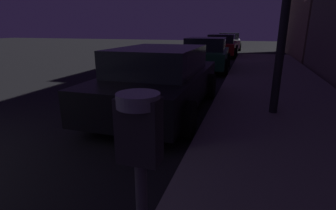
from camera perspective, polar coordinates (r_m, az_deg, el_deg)
name	(u,v)px	position (r m, az deg, el deg)	size (l,w,h in m)	color
parking_meter	(140,166)	(1.21, -6.17, -13.41)	(0.19, 0.19, 1.42)	#59595B
car_black	(160,79)	(5.80, -1.80, 5.75)	(2.15, 4.41, 1.43)	black
car_green	(206,54)	(11.82, 8.46, 11.14)	(2.23, 4.12, 1.43)	#19592D
car_red	(222,45)	(18.11, 11.85, 12.90)	(2.16, 4.61, 1.43)	maroon
car_silver	(229,41)	(23.77, 13.38, 13.60)	(2.29, 4.34, 1.43)	#B7B7BF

